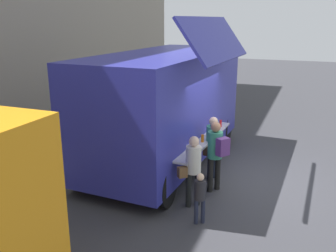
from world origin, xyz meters
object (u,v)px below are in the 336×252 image
Objects in this scene: food_truck_main at (166,104)px; customer_rear_waiting at (193,165)px; trash_bin at (150,107)px; customer_front_ordering at (212,143)px; customer_mid_with_backpack at (216,150)px; child_near_queue at (200,194)px.

food_truck_main is 2.82m from customer_rear_waiting.
customer_front_ordering is at bearing -141.34° from trash_bin.
trash_bin is at bearing 31.99° from food_truck_main.
customer_mid_with_backpack is 1.57× the size of child_near_queue.
customer_mid_with_backpack reaches higher than child_near_queue.
customer_mid_with_backpack is at bearing -124.96° from food_truck_main.
customer_mid_with_backpack is at bearing -142.97° from trash_bin.
customer_front_ordering is 1.52× the size of child_near_queue.
customer_rear_waiting is at bearing 103.51° from customer_front_ordering.
customer_mid_with_backpack is at bearing -30.17° from child_near_queue.
food_truck_main reaches higher than customer_rear_waiting.
customer_front_ordering is 1.51m from customer_rear_waiting.
food_truck_main is 3.60m from child_near_queue.
child_near_queue is at bearing -144.66° from food_truck_main.
trash_bin is 0.94× the size of child_near_queue.
child_near_queue is (-2.15, -0.33, -0.33)m from customer_front_ordering.
trash_bin is 6.85m from customer_mid_with_backpack.
child_near_queue is at bearing 165.45° from customer_rear_waiting.
customer_rear_waiting is 0.79m from child_near_queue.
customer_mid_with_backpack is (-1.37, -1.79, -0.64)m from food_truck_main.
customer_front_ordering is at bearing -113.39° from food_truck_main.
customer_rear_waiting is at bearing -3.94° from child_near_queue.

